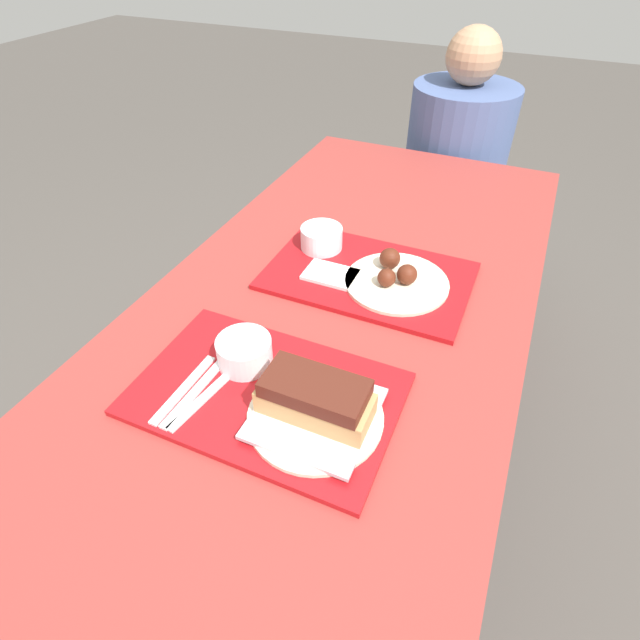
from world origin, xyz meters
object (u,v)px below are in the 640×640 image
(bowl_coleslaw_near, at_px, (244,351))
(person_seated_across, at_px, (458,144))
(bowl_coleslaw_far, at_px, (322,237))
(wings_plate_far, at_px, (396,277))
(tray_near, at_px, (266,394))
(tray_far, at_px, (368,276))
(brisket_sandwich_plate, at_px, (315,405))

(bowl_coleslaw_near, distance_m, person_seated_across, 1.35)
(bowl_coleslaw_near, height_order, bowl_coleslaw_far, same)
(bowl_coleslaw_far, height_order, wings_plate_far, wings_plate_far)
(tray_near, height_order, tray_far, same)
(wings_plate_far, bearing_deg, bowl_coleslaw_far, 162.50)
(bowl_coleslaw_far, distance_m, wings_plate_far, 0.22)
(person_seated_across, bearing_deg, wings_plate_far, -86.48)
(brisket_sandwich_plate, bearing_deg, bowl_coleslaw_far, 112.49)
(tray_far, distance_m, brisket_sandwich_plate, 0.43)
(bowl_coleslaw_far, bearing_deg, bowl_coleslaw_near, -85.95)
(tray_near, xyz_separation_m, wings_plate_far, (0.11, 0.40, 0.02))
(brisket_sandwich_plate, bearing_deg, person_seated_across, 92.13)
(tray_near, xyz_separation_m, tray_far, (0.04, 0.41, 0.00))
(wings_plate_far, relative_size, person_seated_across, 0.35)
(bowl_coleslaw_near, bearing_deg, tray_far, 72.53)
(brisket_sandwich_plate, distance_m, person_seated_across, 1.42)
(bowl_coleslaw_far, bearing_deg, brisket_sandwich_plate, -67.51)
(bowl_coleslaw_far, xyz_separation_m, wings_plate_far, (0.21, -0.07, -0.02))
(tray_far, xyz_separation_m, wings_plate_far, (0.07, -0.01, 0.02))
(bowl_coleslaw_near, relative_size, bowl_coleslaw_far, 1.00)
(tray_far, xyz_separation_m, brisket_sandwich_plate, (0.06, -0.42, 0.04))
(tray_near, height_order, person_seated_across, person_seated_across)
(brisket_sandwich_plate, relative_size, bowl_coleslaw_far, 2.24)
(bowl_coleslaw_far, bearing_deg, wings_plate_far, -17.50)
(bowl_coleslaw_near, height_order, brisket_sandwich_plate, brisket_sandwich_plate)
(wings_plate_far, distance_m, person_seated_across, 1.00)
(tray_far, height_order, brisket_sandwich_plate, brisket_sandwich_plate)
(wings_plate_far, bearing_deg, person_seated_across, 93.52)
(tray_near, relative_size, wings_plate_far, 1.98)
(tray_far, bearing_deg, bowl_coleslaw_far, 157.57)
(tray_near, xyz_separation_m, bowl_coleslaw_far, (-0.10, 0.46, 0.04))
(tray_near, distance_m, person_seated_across, 1.40)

